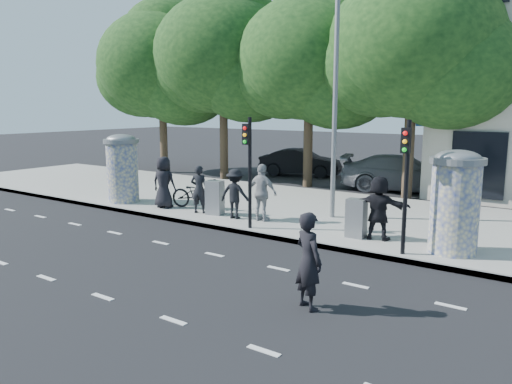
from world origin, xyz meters
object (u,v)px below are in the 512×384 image
Objects in this scene: ped_b at (199,189)px; ad_column_right at (455,200)px; traffic_pole_near at (249,161)px; traffic_pole_far at (406,173)px; ped_f at (379,208)px; cabinet_left at (215,198)px; street_lamp at (335,77)px; ped_d at (235,194)px; bicycle at (197,194)px; car_mid at (300,162)px; car_right at (404,173)px; ad_column_left at (122,167)px; ped_a at (164,182)px; man_road at (309,261)px; cabinet_right at (356,218)px; ped_e at (262,193)px.

ad_column_right is at bearing 160.77° from ped_b.
traffic_pole_far is (4.80, 0.00, 0.00)m from traffic_pole_near.
cabinet_left is (-5.88, -0.09, -0.32)m from ped_f.
street_lamp reaches higher than ped_f.
ped_b is at bearing -6.79° from ped_d.
bicycle is at bearing -162.39° from street_lamp.
bicycle is at bearing 149.87° from cabinet_left.
cabinet_left is at bearing -6.66° from ped_f.
ad_column_right is 0.33× the size of street_lamp.
car_mid is at bearing 129.38° from traffic_pole_far.
ped_b is (-8.53, -0.09, -0.54)m from ad_column_right.
ped_d is 9.82m from car_right.
ad_column_left and ad_column_right have the same top height.
street_lamp reaches higher than ped_a.
ad_column_right is at bearing -105.72° from bicycle.
ped_d is at bearing -15.12° from cabinet_left.
traffic_pole_far is 15.73m from car_mid.
ad_column_right is 9.15m from bicycle.
street_lamp is at bearing -173.73° from ped_b.
traffic_pole_far is 5.12m from street_lamp.
traffic_pole_near is (-5.80, -0.91, 0.69)m from ad_column_right.
ped_f is at bearing 178.34° from car_right.
traffic_pole_far is 4.29m from man_road.
ped_f is 9.64m from car_right.
ped_f reaches higher than man_road.
ped_d is at bearing 143.81° from traffic_pole_near.
ped_b is 1.01× the size of ped_d.
ped_a is (-4.42, 0.78, -1.13)m from traffic_pole_near.
ped_f is at bearing -9.86° from cabinet_left.
traffic_pole_far is 3.04× the size of cabinet_right.
street_lamp is at bearing 63.77° from traffic_pole_near.
cabinet_left is at bearing 179.76° from ad_column_right.
ad_column_left is at bearing -179.08° from ad_column_right.
ped_a is (2.18, 0.07, -0.44)m from ad_column_left.
man_road is (-1.47, -4.97, -0.58)m from ad_column_right.
ped_b is (-7.53, 0.81, -1.23)m from traffic_pole_far.
car_mid is at bearing -97.83° from ped_b.
ped_a is 1.01× the size of ped_e.
car_mid is at bearing -79.39° from ped_d.
ped_e is 1.95m from cabinet_left.
ad_column_left is 12.52m from car_right.
bicycle is at bearing 136.61° from car_right.
man_road is at bearing 129.45° from ped_d.
ped_e is (-1.62, -1.79, -3.70)m from street_lamp.
ped_d is at bearing 1.70° from ad_column_left.
cabinet_right is (-2.65, -0.02, -0.83)m from ad_column_right.
car_right is (-3.00, 14.42, -0.13)m from man_road.
ad_column_left reaches higher than cabinet_left.
ped_e reaches higher than ped_f.
ad_column_right is 1.39× the size of man_road.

